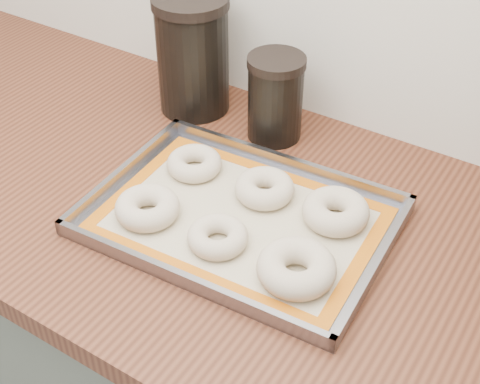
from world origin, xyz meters
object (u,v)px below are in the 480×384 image
Objects in this scene: bagel_front_right at (296,268)px; canister_mid at (275,98)px; bagel_back_left at (194,163)px; bagel_front_left at (147,208)px; baking_tray at (240,218)px; bagel_back_mid at (264,188)px; canister_left at (193,54)px; bagel_front_mid at (218,237)px; bagel_back_right at (336,211)px.

canister_mid is at bearing 125.08° from bagel_front_right.
bagel_back_left is 0.59× the size of canister_mid.
bagel_front_right reaches higher than bagel_front_left.
baking_tray is 4.93× the size of bagel_back_mid.
canister_left is 0.18m from canister_mid.
bagel_front_mid is at bearing -90.29° from bagel_back_mid.
canister_left is 1.42× the size of canister_mid.
bagel_back_right is 0.43m from canister_left.
canister_left is (-0.26, 0.17, 0.09)m from bagel_back_mid.
bagel_back_right is (-0.01, 0.14, -0.00)m from bagel_front_right.
bagel_back_left is at bearing 93.22° from bagel_front_left.
bagel_front_mid is at bearing -87.81° from baking_tray.
bagel_back_right is at bearing 49.03° from bagel_front_mid.
canister_left reaches higher than bagel_front_right.
bagel_front_left is at bearing -178.27° from bagel_front_right.
canister_left is (-0.39, 0.16, 0.09)m from bagel_back_right.
bagel_back_left is 0.14m from bagel_back_mid.
bagel_back_mid is 0.33m from canister_left.
bagel_front_left reaches higher than bagel_back_left.
canister_left is at bearing 125.35° from bagel_back_left.
canister_mid is at bearing 108.01° from baking_tray.
canister_left is (-0.13, 0.18, 0.09)m from bagel_back_left.
canister_left reaches higher than bagel_back_right.
canister_left is (-0.39, 0.31, 0.09)m from bagel_front_right.
bagel_front_right is 0.14m from bagel_back_right.
bagel_front_mid is (0.13, 0.01, -0.00)m from bagel_front_left.
bagel_back_mid reaches higher than baking_tray.
bagel_front_right is 0.51m from canister_left.
bagel_back_left is (-0.27, 0.13, -0.00)m from bagel_front_right.
bagel_front_mid is 0.81× the size of bagel_front_right.
bagel_back_right is at bearing 3.92° from bagel_back_mid.
bagel_front_right reaches higher than bagel_back_left.
baking_tray is 0.07m from bagel_back_mid.
bagel_front_mid is 0.19m from bagel_back_left.
bagel_back_right is (0.26, 0.01, 0.00)m from bagel_back_left.
bagel_back_right is (0.12, 0.01, 0.00)m from bagel_back_mid.
bagel_front_right reaches higher than bagel_back_right.
bagel_front_left reaches higher than bagel_front_mid.
bagel_front_mid is 0.58× the size of canister_mid.
baking_tray is 4.69× the size of bagel_front_left.
bagel_front_right is 0.19m from bagel_back_mid.
bagel_front_left and bagel_back_mid have the same top height.
canister_mid reaches higher than bagel_front_right.
bagel_front_left is at bearing -132.60° from bagel_back_mid.
bagel_back_mid is 0.43× the size of canister_left.
bagel_front_mid is at bearing 2.66° from bagel_front_left.
bagel_back_left is 0.90× the size of bagel_back_right.
canister_left reaches higher than bagel_back_left.
canister_left reaches higher than baking_tray.
bagel_back_left is at bearing 154.19° from baking_tray.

